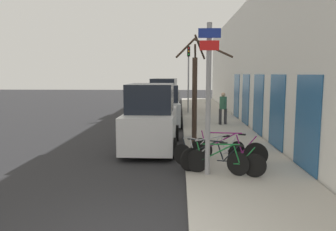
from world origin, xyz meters
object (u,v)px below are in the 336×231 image
pedestrian_near (223,106)px  traffic_light (188,69)px  parked_car_1 (162,107)px  parked_car_0 (151,120)px  signpost (208,96)px  bicycle_3 (228,150)px  bicycle_2 (214,153)px  parked_car_2 (164,98)px  bicycle_1 (209,157)px  street_tree (196,91)px  bicycle_0 (225,161)px

pedestrian_near → traffic_light: bearing=-85.7°
parked_car_1 → pedestrian_near: (3.19, -0.61, 0.12)m
pedestrian_near → parked_car_0: bearing=43.2°
signpost → bicycle_3: size_ratio=1.80×
pedestrian_near → traffic_light: 5.71m
bicycle_2 → parked_car_2: bearing=-25.1°
pedestrian_near → bicycle_1: bearing=66.4°
street_tree → traffic_light: (-0.03, 9.71, 0.92)m
bicycle_3 → bicycle_2: bearing=150.7°
bicycle_1 → traffic_light: (-0.24, 13.29, 2.51)m
bicycle_2 → parked_car_0: (-2.02, 2.81, 0.54)m
traffic_light → bicycle_3: bearing=-86.1°
signpost → traffic_light: 13.69m
bicycle_3 → street_tree: bearing=37.0°
parked_car_0 → parked_car_1: bearing=90.2°
bicycle_1 → bicycle_3: bicycle_3 is taller
pedestrian_near → traffic_light: (-1.67, 5.11, 1.93)m
bicycle_0 → traffic_light: 13.92m
traffic_light → bicycle_0: bearing=-87.4°
bicycle_2 → bicycle_3: bearing=-84.0°
signpost → parked_car_0: size_ratio=0.90×
bicycle_3 → parked_car_0: parked_car_0 is taller
bicycle_0 → bicycle_2: size_ratio=1.04×
signpost → street_tree: size_ratio=0.96×
bicycle_3 → parked_car_1: size_ratio=0.50×
parked_car_0 → traffic_light: size_ratio=0.95×
parked_car_1 → street_tree: (1.56, -5.22, 1.13)m
bicycle_0 → bicycle_1: bearing=59.0°
parked_car_0 → pedestrian_near: bearing=57.9°
parked_car_1 → parked_car_2: bearing=88.0°
traffic_light → parked_car_0: bearing=-99.0°
signpost → parked_car_0: signpost is taller
parked_car_1 → bicycle_0: bearing=-80.3°
bicycle_1 → pedestrian_near: bearing=22.8°
bicycle_0 → parked_car_0: size_ratio=0.47×
parked_car_2 → street_tree: bearing=-77.2°
bicycle_0 → bicycle_3: size_ratio=0.95×
signpost → parked_car_1: signpost is taller
signpost → street_tree: bearing=92.0°
parked_car_0 → traffic_light: bearing=82.0°
bicycle_0 → parked_car_1: 9.44m
parked_car_2 → traffic_light: bearing=-24.1°
bicycle_0 → bicycle_3: (0.23, 1.10, 0.04)m
signpost → bicycle_3: bearing=58.0°
bicycle_2 → bicycle_1: bearing=119.1°
parked_car_2 → signpost: bearing=-79.1°
traffic_light → parked_car_2: bearing=152.1°
bicycle_1 → parked_car_0: 3.70m
bicycle_1 → bicycle_3: (0.61, 0.71, 0.03)m
bicycle_1 → traffic_light: size_ratio=0.43×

